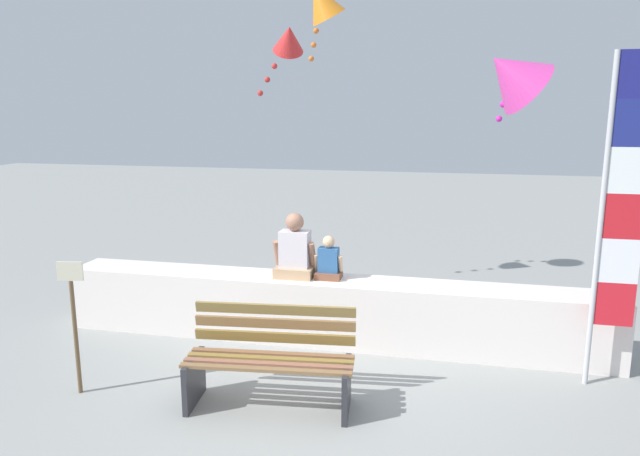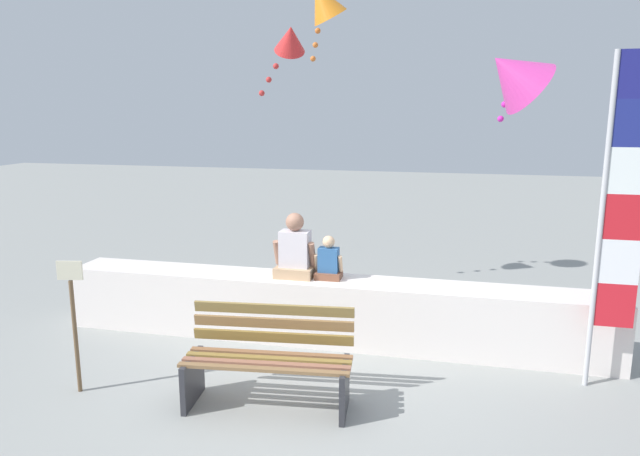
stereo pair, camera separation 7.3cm
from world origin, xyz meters
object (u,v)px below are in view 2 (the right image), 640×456
object	(u,v)px
kite_orange	(323,2)
kite_red	(290,40)
person_child	(329,262)
park_bench	(269,361)
flag_banner	(617,206)
sign_post	(74,316)
person_adult	(295,252)
kite_magenta	(513,74)

from	to	relation	value
kite_orange	kite_red	bearing A→B (deg)	-157.39
person_child	park_bench	bearing A→B (deg)	-97.45
flag_banner	kite_red	world-z (taller)	kite_red
kite_red	sign_post	world-z (taller)	kite_red
kite_orange	kite_red	world-z (taller)	kite_orange
park_bench	person_adult	xyz separation A→B (m)	(-0.19, 1.60, 0.64)
kite_red	kite_orange	bearing A→B (deg)	22.61
person_adult	sign_post	size ratio (longest dim) A/B	0.58
kite_orange	person_adult	bearing A→B (deg)	-87.52
person_child	flag_banner	distance (m)	3.03
kite_magenta	person_adult	bearing A→B (deg)	-152.53
person_adult	park_bench	bearing A→B (deg)	-83.19
person_child	kite_red	bearing A→B (deg)	119.51
person_adult	person_child	distance (m)	0.41
kite_orange	park_bench	bearing A→B (deg)	-85.45
park_bench	kite_orange	world-z (taller)	kite_orange
person_adult	kite_orange	distance (m)	3.53
kite_red	sign_post	xyz separation A→B (m)	(-1.17, -3.39, -2.83)
sign_post	kite_orange	bearing A→B (deg)	65.94
kite_orange	person_child	bearing A→B (deg)	-74.85
person_child	flag_banner	bearing A→B (deg)	-10.78
sign_post	person_adult	bearing A→B (deg)	47.24
kite_red	sign_post	bearing A→B (deg)	-109.05
person_child	kite_magenta	world-z (taller)	kite_magenta
park_bench	kite_orange	size ratio (longest dim) A/B	1.46
person_child	flag_banner	size ratio (longest dim) A/B	0.16
kite_magenta	kite_red	bearing A→B (deg)	173.32
kite_orange	kite_magenta	world-z (taller)	kite_orange
kite_magenta	kite_orange	bearing A→B (deg)	168.26
kite_red	person_adult	bearing A→B (deg)	-72.60
park_bench	person_adult	distance (m)	1.73
park_bench	kite_red	bearing A→B (deg)	102.19
park_bench	flag_banner	world-z (taller)	flag_banner
sign_post	kite_magenta	bearing A→B (deg)	36.88
kite_orange	sign_post	world-z (taller)	kite_orange
kite_red	sign_post	size ratio (longest dim) A/B	0.79
park_bench	flag_banner	bearing A→B (deg)	19.03
flag_banner	kite_red	xyz separation A→B (m)	(-3.75, 2.13, 1.80)
park_bench	person_child	bearing A→B (deg)	82.55
kite_red	kite_magenta	world-z (taller)	kite_red
park_bench	sign_post	xyz separation A→B (m)	(-1.86, -0.20, 0.36)
flag_banner	kite_red	bearing A→B (deg)	150.42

